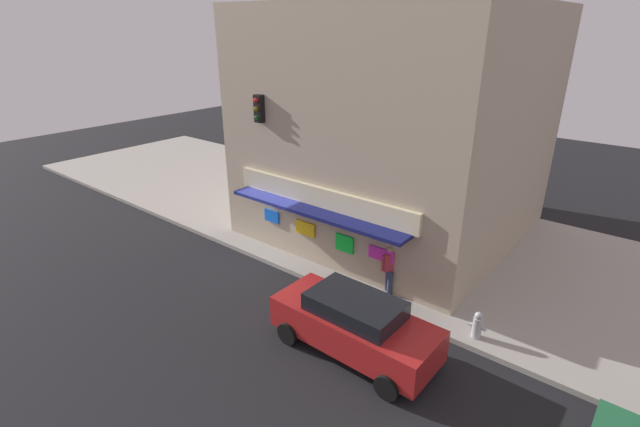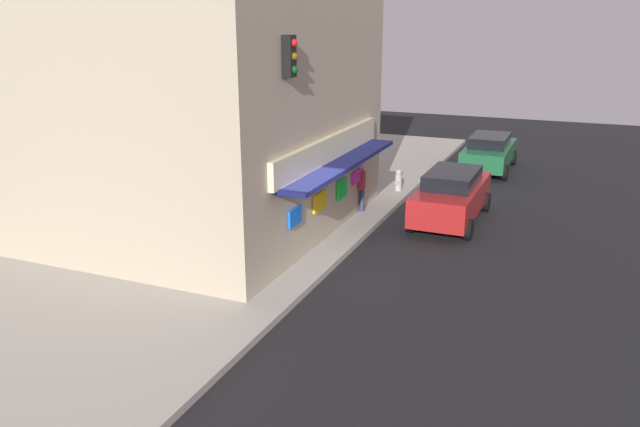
% 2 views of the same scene
% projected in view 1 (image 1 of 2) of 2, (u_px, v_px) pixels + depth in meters
% --- Properties ---
extents(ground_plane, '(57.39, 57.39, 0.00)m').
position_uv_depth(ground_plane, '(262.00, 262.00, 17.00)').
color(ground_plane, black).
extents(sidewalk, '(38.26, 10.40, 0.17)m').
position_uv_depth(sidewalk, '(344.00, 217.00, 20.71)').
color(sidewalk, '#A39E93').
rests_on(sidewalk, ground_plane).
extents(corner_building, '(9.75, 10.55, 8.72)m').
position_uv_depth(corner_building, '(398.00, 124.00, 18.19)').
color(corner_building, tan).
rests_on(corner_building, sidewalk).
extents(traffic_light, '(0.32, 0.58, 5.99)m').
position_uv_depth(traffic_light, '(265.00, 150.00, 16.55)').
color(traffic_light, black).
rests_on(traffic_light, sidewalk).
extents(fire_hydrant, '(0.50, 0.26, 0.80)m').
position_uv_depth(fire_hydrant, '(477.00, 325.00, 12.53)').
color(fire_hydrant, '#B2B2B7').
rests_on(fire_hydrant, sidewalk).
extents(trash_can, '(0.60, 0.60, 0.75)m').
position_uv_depth(trash_can, '(364.00, 258.00, 16.11)').
color(trash_can, '#2D2D2D').
rests_on(trash_can, sidewalk).
extents(pedestrian, '(0.44, 0.48, 1.64)m').
position_uv_depth(pedestrian, '(390.00, 268.00, 14.46)').
color(pedestrian, navy).
rests_on(pedestrian, sidewalk).
extents(parked_car_red, '(4.56, 2.02, 1.68)m').
position_uv_depth(parked_car_red, '(354.00, 324.00, 12.05)').
color(parked_car_red, '#AD1E1E').
rests_on(parked_car_red, ground_plane).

